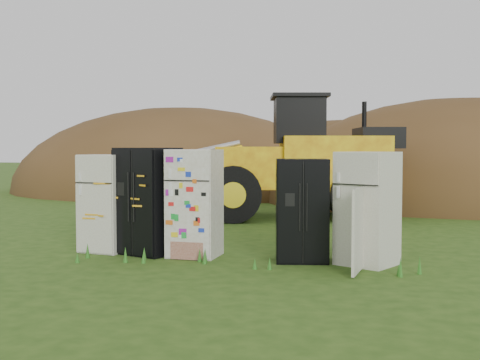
{
  "coord_description": "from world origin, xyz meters",
  "views": [
    {
      "loc": [
        3.1,
        -9.9,
        1.9
      ],
      "look_at": [
        -0.41,
        2.0,
        1.25
      ],
      "focal_mm": 45.0,
      "sensor_mm": 36.0,
      "label": 1
    }
  ],
  "objects": [
    {
      "name": "fridge_leftmost",
      "position": [
        -2.39,
        0.0,
        0.89
      ],
      "size": [
        0.85,
        0.82,
        1.79
      ],
      "primitive_type": null,
      "rotation": [
        0.0,
        0.0,
        -0.09
      ],
      "color": "silver",
      "rests_on": "ground"
    },
    {
      "name": "dirt_mound_right",
      "position": [
        4.46,
        11.98,
        0.0
      ],
      "size": [
        13.43,
        9.85,
        7.25
      ],
      "primitive_type": "ellipsoid",
      "color": "#462F16",
      "rests_on": "ground"
    },
    {
      "name": "fridge_open_door",
      "position": [
        2.33,
        0.04,
        0.92
      ],
      "size": [
        1.08,
        1.05,
        1.85
      ],
      "primitive_type": null,
      "rotation": [
        0.0,
        0.0,
        -0.43
      ],
      "color": "silver",
      "rests_on": "ground"
    },
    {
      "name": "fridge_sticker",
      "position": [
        -0.64,
        -0.03,
        0.94
      ],
      "size": [
        0.86,
        0.8,
        1.88
      ],
      "primitive_type": null,
      "rotation": [
        0.0,
        0.0,
        0.03
      ],
      "color": "silver",
      "rests_on": "ground"
    },
    {
      "name": "dirt_mound_left",
      "position": [
        -6.94,
        14.41,
        0.0
      ],
      "size": [
        14.92,
        11.19,
        7.34
      ],
      "primitive_type": "ellipsoid",
      "color": "#462F16",
      "rests_on": "ground"
    },
    {
      "name": "fridge_black_right",
      "position": [
        1.25,
        0.04,
        0.86
      ],
      "size": [
        1.01,
        0.91,
        1.72
      ],
      "primitive_type": null,
      "rotation": [
        0.0,
        0.0,
        0.25
      ],
      "color": "black",
      "rests_on": "ground"
    },
    {
      "name": "ground",
      "position": [
        0.0,
        0.0,
        0.0
      ],
      "size": [
        120.0,
        120.0,
        0.0
      ],
      "primitive_type": "plane",
      "color": "#284713",
      "rests_on": "ground"
    },
    {
      "name": "dirt_mound_back",
      "position": [
        0.65,
        17.78,
        0.0
      ],
      "size": [
        16.75,
        11.16,
        6.45
      ],
      "primitive_type": "ellipsoid",
      "color": "#462F16",
      "rests_on": "ground"
    },
    {
      "name": "wheel_loader",
      "position": [
        -0.81,
        6.05,
        1.67
      ],
      "size": [
        7.43,
        4.63,
        3.35
      ],
      "primitive_type": null,
      "rotation": [
        0.0,
        0.0,
        0.28
      ],
      "color": "yellow",
      "rests_on": "ground"
    },
    {
      "name": "fridge_black_side",
      "position": [
        -1.55,
        -0.02,
        0.96
      ],
      "size": [
        1.18,
        1.04,
        1.91
      ],
      "primitive_type": null,
      "rotation": [
        0.0,
        0.0,
        -0.3
      ],
      "color": "black",
      "rests_on": "ground"
    }
  ]
}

